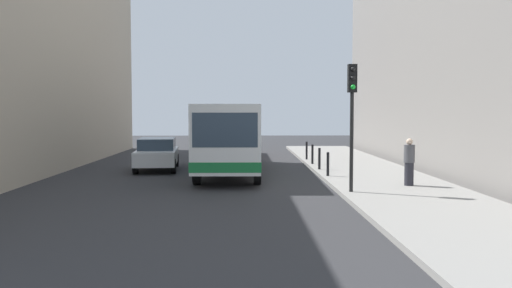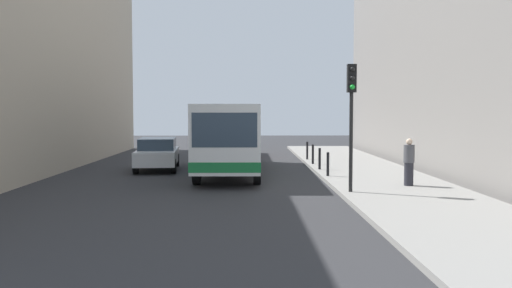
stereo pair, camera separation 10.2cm
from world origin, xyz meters
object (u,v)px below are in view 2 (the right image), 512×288
car_behind_bus (236,143)px  traffic_light (351,103)px  bollard_far (313,154)px  bollard_near (328,164)px  bus (231,134)px  pedestrian_near_signal (409,162)px  car_beside_bus (158,153)px  bollard_mid (320,159)px  bollard_farthest (307,151)px

car_behind_bus → traffic_light: (3.98, -16.37, 2.22)m
car_behind_bus → bollard_far: bearing=115.3°
bollard_near → bollard_far: same height
bus → pedestrian_near_signal: 8.43m
car_beside_bus → bollard_mid: (7.40, -1.29, -0.16)m
car_behind_bus → traffic_light: traffic_light is taller
bus → bollard_farthest: bearing=-128.2°
car_beside_bus → car_behind_bus: same height
bollard_far → bollard_farthest: bearing=90.0°
bollard_near → pedestrian_near_signal: size_ratio=0.58×
bollard_far → pedestrian_near_signal: bearing=-72.9°
car_behind_bus → bollard_mid: car_behind_bus is taller
car_behind_bus → pedestrian_near_signal: 16.19m
car_beside_bus → bollard_near: 8.31m
traffic_light → bollard_far: bearing=90.6°
traffic_light → bollard_near: 4.92m
bollard_far → pedestrian_near_signal: size_ratio=0.58×
bus → bollard_mid: bus is taller
car_beside_bus → pedestrian_near_signal: pedestrian_near_signal is taller
bus → traffic_light: size_ratio=2.70×
bollard_far → car_behind_bus: bearing=118.7°
bus → car_beside_bus: bus is taller
bollard_farthest → pedestrian_near_signal: (2.41, -10.33, 0.35)m
car_beside_bus → traffic_light: (7.50, -8.09, 2.22)m
traffic_light → bollard_farthest: 12.01m
bollard_near → bollard_far: size_ratio=1.00×
bollard_mid → bollard_farthest: (0.00, 4.98, 0.00)m
bollard_near → bollard_farthest: bearing=90.0°
bollard_mid → bollard_far: 2.49m
bus → bollard_near: bearing=146.9°
traffic_light → bollard_far: traffic_light is taller
car_behind_bus → traffic_light: 16.99m
car_beside_bus → pedestrian_near_signal: 11.84m
bus → car_beside_bus: 3.77m
bollard_near → pedestrian_near_signal: (2.41, -2.86, 0.35)m
car_behind_bus → bollard_far: (3.88, -7.08, -0.16)m
bollard_mid → pedestrian_near_signal: (2.41, -5.35, 0.35)m
bollard_far → traffic_light: bearing=-89.4°
traffic_light → bollard_mid: size_ratio=4.32×
car_beside_bus → bollard_mid: car_beside_bus is taller
car_beside_bus → bus: bearing=157.6°
bollard_near → bollard_farthest: size_ratio=1.00×
car_beside_bus → bollard_far: (7.40, 1.20, -0.16)m
bollard_mid → bollard_far: size_ratio=1.00×
bollard_near → traffic_light: bearing=-88.7°
bollard_mid → bollard_farthest: size_ratio=1.00×
car_beside_bus → bollard_mid: size_ratio=4.76×
traffic_light → bus: bearing=120.1°
car_beside_bus → bollard_near: bearing=148.6°
car_beside_bus → car_behind_bus: size_ratio=1.01×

